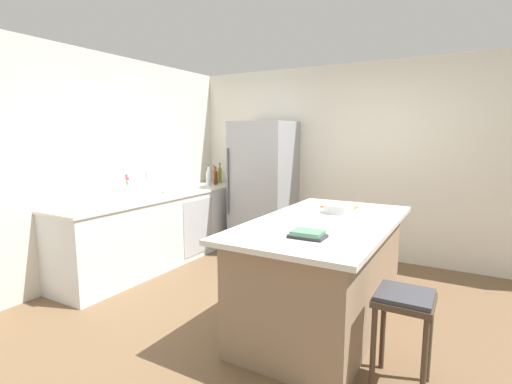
{
  "coord_description": "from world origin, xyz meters",
  "views": [
    {
      "loc": [
        1.38,
        -2.89,
        1.65
      ],
      "look_at": [
        -0.78,
        0.88,
        1.0
      ],
      "focal_mm": 26.52,
      "sensor_mm": 36.0,
      "label": 1
    }
  ],
  "objects_px": {
    "paper_towel_roll": "(166,183)",
    "mixing_bowl": "(338,209)",
    "bar_stool": "(404,310)",
    "sink_faucet": "(147,183)",
    "hot_sauce_bottle": "(210,180)",
    "cookbook_stack": "(308,234)",
    "cutting_board": "(339,207)",
    "flower_vase": "(128,192)",
    "syrup_bottle": "(216,177)",
    "kitchen_island": "(324,271)",
    "olive_oil_bottle": "(220,175)",
    "refrigerator": "(264,187)",
    "soda_bottle": "(209,178)",
    "vinegar_bottle": "(214,177)"
  },
  "relations": [
    {
      "from": "syrup_bottle",
      "to": "cutting_board",
      "type": "distance_m",
      "value": 2.49
    },
    {
      "from": "refrigerator",
      "to": "mixing_bowl",
      "type": "height_order",
      "value": "refrigerator"
    },
    {
      "from": "cookbook_stack",
      "to": "sink_faucet",
      "type": "bearing_deg",
      "value": 159.62
    },
    {
      "from": "syrup_bottle",
      "to": "flower_vase",
      "type": "bearing_deg",
      "value": -90.34
    },
    {
      "from": "bar_stool",
      "to": "olive_oil_bottle",
      "type": "distance_m",
      "value": 4.01
    },
    {
      "from": "cookbook_stack",
      "to": "mixing_bowl",
      "type": "relative_size",
      "value": 0.92
    },
    {
      "from": "kitchen_island",
      "to": "flower_vase",
      "type": "bearing_deg",
      "value": -178.72
    },
    {
      "from": "sink_faucet",
      "to": "paper_towel_roll",
      "type": "xyz_separation_m",
      "value": [
        0.04,
        0.29,
        -0.02
      ]
    },
    {
      "from": "refrigerator",
      "to": "olive_oil_bottle",
      "type": "bearing_deg",
      "value": 170.06
    },
    {
      "from": "olive_oil_bottle",
      "to": "cookbook_stack",
      "type": "xyz_separation_m",
      "value": [
        2.49,
        -2.44,
        -0.08
      ]
    },
    {
      "from": "refrigerator",
      "to": "cutting_board",
      "type": "xyz_separation_m",
      "value": [
        1.45,
        -1.06,
        0.02
      ]
    },
    {
      "from": "vinegar_bottle",
      "to": "hot_sauce_bottle",
      "type": "relative_size",
      "value": 1.33
    },
    {
      "from": "bar_stool",
      "to": "mixing_bowl",
      "type": "xyz_separation_m",
      "value": [
        -0.75,
        0.95,
        0.44
      ]
    },
    {
      "from": "hot_sauce_bottle",
      "to": "mixing_bowl",
      "type": "height_order",
      "value": "hot_sauce_bottle"
    },
    {
      "from": "kitchen_island",
      "to": "cutting_board",
      "type": "distance_m",
      "value": 0.79
    },
    {
      "from": "mixing_bowl",
      "to": "bar_stool",
      "type": "bearing_deg",
      "value": -51.67
    },
    {
      "from": "bar_stool",
      "to": "hot_sauce_bottle",
      "type": "relative_size",
      "value": 3.07
    },
    {
      "from": "vinegar_bottle",
      "to": "mixing_bowl",
      "type": "bearing_deg",
      "value": -29.55
    },
    {
      "from": "sink_faucet",
      "to": "olive_oil_bottle",
      "type": "xyz_separation_m",
      "value": [
        0.04,
        1.5,
        -0.03
      ]
    },
    {
      "from": "olive_oil_bottle",
      "to": "hot_sauce_bottle",
      "type": "relative_size",
      "value": 1.49
    },
    {
      "from": "bar_stool",
      "to": "mixing_bowl",
      "type": "relative_size",
      "value": 2.37
    },
    {
      "from": "flower_vase",
      "to": "sink_faucet",
      "type": "bearing_deg",
      "value": 102.71
    },
    {
      "from": "soda_bottle",
      "to": "mixing_bowl",
      "type": "bearing_deg",
      "value": -25.15
    },
    {
      "from": "syrup_bottle",
      "to": "cutting_board",
      "type": "xyz_separation_m",
      "value": [
        2.27,
        -1.02,
        -0.08
      ]
    },
    {
      "from": "kitchen_island",
      "to": "cutting_board",
      "type": "relative_size",
      "value": 5.96
    },
    {
      "from": "kitchen_island",
      "to": "refrigerator",
      "type": "height_order",
      "value": "refrigerator"
    },
    {
      "from": "flower_vase",
      "to": "syrup_bottle",
      "type": "relative_size",
      "value": 1.14
    },
    {
      "from": "kitchen_island",
      "to": "flower_vase",
      "type": "distance_m",
      "value": 2.42
    },
    {
      "from": "kitchen_island",
      "to": "soda_bottle",
      "type": "bearing_deg",
      "value": 147.97
    },
    {
      "from": "sink_faucet",
      "to": "hot_sauce_bottle",
      "type": "xyz_separation_m",
      "value": [
        0.05,
        1.22,
        -0.08
      ]
    },
    {
      "from": "paper_towel_roll",
      "to": "hot_sauce_bottle",
      "type": "distance_m",
      "value": 0.94
    },
    {
      "from": "cookbook_stack",
      "to": "cutting_board",
      "type": "distance_m",
      "value": 1.24
    },
    {
      "from": "hot_sauce_bottle",
      "to": "paper_towel_roll",
      "type": "bearing_deg",
      "value": -90.82
    },
    {
      "from": "syrup_bottle",
      "to": "vinegar_bottle",
      "type": "bearing_deg",
      "value": 135.02
    },
    {
      "from": "paper_towel_roll",
      "to": "bar_stool",
      "type": "bearing_deg",
      "value": -20.97
    },
    {
      "from": "kitchen_island",
      "to": "paper_towel_roll",
      "type": "bearing_deg",
      "value": 165.38
    },
    {
      "from": "bar_stool",
      "to": "olive_oil_bottle",
      "type": "relative_size",
      "value": 2.06
    },
    {
      "from": "kitchen_island",
      "to": "olive_oil_bottle",
      "type": "bearing_deg",
      "value": 142.51
    },
    {
      "from": "kitchen_island",
      "to": "syrup_bottle",
      "type": "height_order",
      "value": "syrup_bottle"
    },
    {
      "from": "sink_faucet",
      "to": "olive_oil_bottle",
      "type": "distance_m",
      "value": 1.5
    },
    {
      "from": "olive_oil_bottle",
      "to": "vinegar_bottle",
      "type": "relative_size",
      "value": 1.12
    },
    {
      "from": "cookbook_stack",
      "to": "cutting_board",
      "type": "height_order",
      "value": "cookbook_stack"
    },
    {
      "from": "paper_towel_roll",
      "to": "mixing_bowl",
      "type": "xyz_separation_m",
      "value": [
        2.41,
        -0.26,
        -0.07
      ]
    },
    {
      "from": "refrigerator",
      "to": "sink_faucet",
      "type": "xyz_separation_m",
      "value": [
        -0.92,
        -1.35,
        0.14
      ]
    },
    {
      "from": "soda_bottle",
      "to": "cookbook_stack",
      "type": "bearing_deg",
      "value": -40.39
    },
    {
      "from": "kitchen_island",
      "to": "hot_sauce_bottle",
      "type": "xyz_separation_m",
      "value": [
        -2.4,
        1.56,
        0.51
      ]
    },
    {
      "from": "kitchen_island",
      "to": "bar_stool",
      "type": "height_order",
      "value": "kitchen_island"
    },
    {
      "from": "syrup_bottle",
      "to": "hot_sauce_bottle",
      "type": "height_order",
      "value": "syrup_bottle"
    },
    {
      "from": "flower_vase",
      "to": "vinegar_bottle",
      "type": "height_order",
      "value": "flower_vase"
    },
    {
      "from": "flower_vase",
      "to": "mixing_bowl",
      "type": "height_order",
      "value": "flower_vase"
    }
  ]
}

